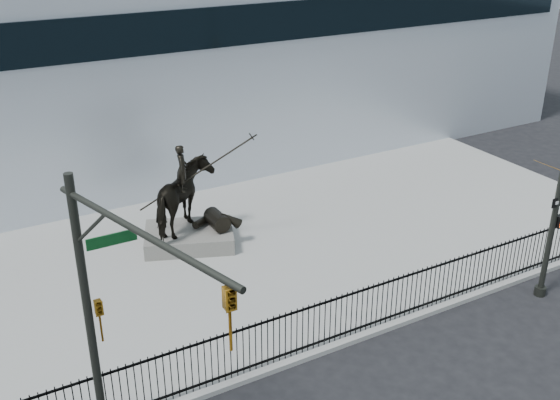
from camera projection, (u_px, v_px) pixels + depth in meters
ground at (366, 367)px, 17.72m from camera, size 120.00×120.00×0.00m
plaza at (249, 255)px, 23.24m from camera, size 30.00×12.00×0.15m
building at (126, 61)px, 31.72m from camera, size 44.00×14.00×9.00m
picket_fence at (342, 317)px, 18.34m from camera, size 22.10×0.10×1.50m
statue_plinth at (189, 237)px, 23.70m from camera, size 3.70×3.15×0.59m
equestrian_statue at (189, 199)px, 23.08m from camera, size 3.76×3.08×3.40m
traffic_signal_left at (112, 328)px, 12.54m from camera, size 1.52×4.84×7.00m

